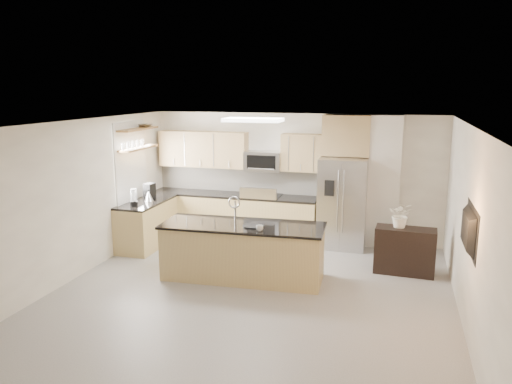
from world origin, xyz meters
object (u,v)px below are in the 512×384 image
(microwave, at_px, (264,161))
(coffee_maker, at_px, (150,191))
(refrigerator, at_px, (343,203))
(cup, at_px, (260,228))
(blender, at_px, (134,199))
(kettle, at_px, (149,196))
(credenza, at_px, (405,251))
(island, at_px, (243,251))
(range, at_px, (262,217))
(television, at_px, (464,230))
(bowl, at_px, (145,125))
(platter, at_px, (253,226))
(flower_vase, at_px, (401,209))

(microwave, xyz_separation_m, coffee_maker, (-2.09, -1.00, -0.56))
(refrigerator, bearing_deg, cup, -112.78)
(blender, distance_m, kettle, 0.49)
(refrigerator, bearing_deg, microwave, 174.14)
(credenza, bearing_deg, kettle, -179.27)
(island, bearing_deg, range, 94.01)
(range, distance_m, kettle, 2.35)
(refrigerator, distance_m, island, 2.59)
(television, bearing_deg, bowl, 66.76)
(cup, bearing_deg, television, -12.78)
(credenza, height_order, blender, blender)
(television, bearing_deg, platter, 73.99)
(island, xyz_separation_m, television, (3.23, -0.93, 0.89))
(range, height_order, coffee_maker, coffee_maker)
(credenza, height_order, flower_vase, flower_vase)
(refrigerator, distance_m, cup, 2.63)
(cup, relative_size, bowl, 0.33)
(range, distance_m, cup, 2.60)
(blender, distance_m, coffee_maker, 0.66)
(range, xyz_separation_m, television, (3.51, -3.12, 0.88))
(range, xyz_separation_m, island, (0.28, -2.19, -0.01))
(platter, distance_m, coffee_maker, 2.92)
(refrigerator, relative_size, television, 1.65)
(cup, xyz_separation_m, blender, (-2.72, 0.93, 0.10))
(coffee_maker, height_order, bowl, bowl)
(microwave, distance_m, credenza, 3.39)
(kettle, bearing_deg, credenza, -2.12)
(range, relative_size, blender, 3.42)
(platter, bearing_deg, refrigerator, 61.77)
(cup, xyz_separation_m, platter, (-0.17, 0.22, -0.03))
(credenza, xyz_separation_m, kettle, (-4.88, 0.18, 0.63))
(microwave, height_order, platter, microwave)
(range, height_order, platter, range)
(flower_vase, bearing_deg, microwave, 154.26)
(platter, distance_m, flower_vase, 2.52)
(microwave, bearing_deg, credenza, -25.39)
(microwave, relative_size, cup, 6.76)
(range, height_order, cup, range)
(kettle, distance_m, coffee_maker, 0.19)
(range, relative_size, platter, 3.29)
(range, bearing_deg, coffee_maker, -157.28)
(refrigerator, height_order, platter, refrigerator)
(microwave, height_order, refrigerator, microwave)
(island, distance_m, flower_vase, 2.75)
(credenza, bearing_deg, island, -156.76)
(refrigerator, relative_size, coffee_maker, 5.66)
(range, relative_size, bowl, 3.31)
(bowl, height_order, flower_vase, bowl)
(television, bearing_deg, credenza, 19.15)
(island, distance_m, television, 3.48)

